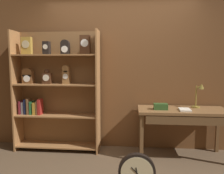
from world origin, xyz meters
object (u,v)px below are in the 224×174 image
(desk_lamp, at_px, (199,94))
(round_clock_large, at_px, (137,173))
(bookshelf, at_px, (55,89))
(toolbox_small, at_px, (161,107))
(open_repair_manual, at_px, (185,110))
(workbench, at_px, (183,115))

(desk_lamp, height_order, round_clock_large, desk_lamp)
(bookshelf, height_order, desk_lamp, bookshelf)
(desk_lamp, xyz_separation_m, round_clock_large, (-0.97, -1.16, -0.75))
(desk_lamp, bearing_deg, round_clock_large, -130.12)
(round_clock_large, bearing_deg, toolbox_small, 69.38)
(toolbox_small, bearing_deg, open_repair_manual, -7.38)
(desk_lamp, bearing_deg, toolbox_small, -163.96)
(workbench, height_order, toolbox_small, toolbox_small)
(bookshelf, relative_size, open_repair_manual, 8.98)
(bookshelf, bearing_deg, toolbox_small, -6.51)
(open_repair_manual, relative_size, round_clock_large, 0.48)
(desk_lamp, relative_size, round_clock_large, 0.88)
(bookshelf, relative_size, toolbox_small, 9.52)
(workbench, bearing_deg, desk_lamp, 27.48)
(open_repair_manual, bearing_deg, bookshelf, 175.43)
(round_clock_large, bearing_deg, workbench, 55.17)
(toolbox_small, bearing_deg, bookshelf, 173.49)
(open_repair_manual, bearing_deg, workbench, 98.73)
(bookshelf, xyz_separation_m, round_clock_large, (1.34, -1.18, -0.79))
(workbench, bearing_deg, toolbox_small, -174.02)
(toolbox_small, bearing_deg, round_clock_large, -110.62)
(bookshelf, xyz_separation_m, toolbox_small, (1.71, -0.20, -0.23))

